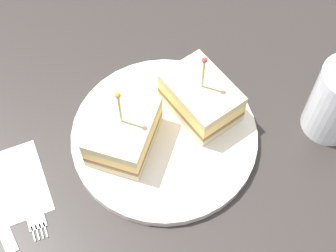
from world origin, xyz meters
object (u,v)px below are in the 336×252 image
fork (36,206)px  knife (2,215)px  sandwich_half_back (127,132)px  plate (168,136)px  napkin (11,186)px  sandwich_half_front (204,97)px

fork → knife: bearing=106.0°
sandwich_half_back → fork: 14.59cm
sandwich_half_back → knife: size_ratio=1.05×
fork → plate: bearing=-60.4°
sandwich_half_back → napkin: sandwich_half_back is taller
sandwich_half_back → fork: size_ratio=1.00×
sandwich_half_back → napkin: 16.42cm
napkin → sandwich_half_front: bearing=-66.9°
fork → knife: same height
plate → sandwich_half_back: size_ratio=2.14×
plate → knife: plate is taller
napkin → fork: fork is taller
plate → fork: (-9.43, 16.58, -0.47)cm
napkin → knife: (-3.87, 0.58, 0.10)cm
napkin → knife: size_ratio=0.96×
sandwich_half_front → napkin: (-10.69, 25.00, -3.83)cm
sandwich_half_front → knife: 29.68cm
fork → knife: 4.30cm
plate → fork: plate is taller
knife → sandwich_half_back: bearing=-58.6°
sandwich_half_back → fork: (-8.30, 11.39, -3.75)cm
sandwich_half_back → napkin: (-5.62, 14.94, -3.85)cm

